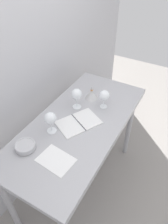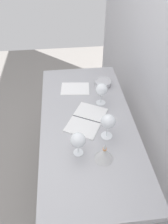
{
  "view_description": "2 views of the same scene",
  "coord_description": "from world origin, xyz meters",
  "views": [
    {
      "loc": [
        -1.05,
        -0.65,
        2.06
      ],
      "look_at": [
        0.08,
        -0.01,
        0.95
      ],
      "focal_mm": 34.36,
      "sensor_mm": 36.0,
      "label": 1
    },
    {
      "loc": [
        1.08,
        -0.15,
        1.98
      ],
      "look_at": [
        -0.06,
        -0.02,
        0.94
      ],
      "focal_mm": 34.93,
      "sensor_mm": 36.0,
      "label": 2
    }
  ],
  "objects": [
    {
      "name": "open_notebook",
      "position": [
        -0.01,
        -0.01,
        0.9
      ],
      "size": [
        0.39,
        0.34,
        0.01
      ],
      "rotation": [
        0.0,
        0.0,
        -0.49
      ],
      "color": "white",
      "rests_on": "steel_counter"
    },
    {
      "name": "decanter_funnel",
      "position": [
        0.33,
        0.05,
        0.94
      ],
      "size": [
        0.11,
        0.11,
        0.13
      ],
      "color": "silver",
      "rests_on": "steel_counter"
    },
    {
      "name": "steel_counter",
      "position": [
        0.0,
        -0.01,
        0.79
      ],
      "size": [
        1.4,
        0.65,
        0.9
      ],
      "color": "#A4A4A9",
      "rests_on": "ground_plane"
    },
    {
      "name": "back_wall",
      "position": [
        0.0,
        0.49,
        1.3
      ],
      "size": [
        3.8,
        0.04,
        2.6
      ],
      "primitive_type": "cube",
      "color": "#B8B8BE",
      "rests_on": "ground_plane"
    },
    {
      "name": "ground_plane",
      "position": [
        0.0,
        0.0,
        0.0
      ],
      "size": [
        6.0,
        6.0,
        0.0
      ],
      "primitive_type": "plane",
      "color": "gray"
    },
    {
      "name": "wine_glass_near_right",
      "position": [
        0.27,
        -0.09,
        1.01
      ],
      "size": [
        0.09,
        0.09,
        0.16
      ],
      "color": "white",
      "rests_on": "steel_counter"
    },
    {
      "name": "tasting_bowl",
      "position": [
        -0.41,
        0.18,
        0.93
      ],
      "size": [
        0.14,
        0.14,
        0.05
      ],
      "color": "beige",
      "rests_on": "steel_counter"
    },
    {
      "name": "wine_glass_far_right",
      "position": [
        0.15,
        0.1,
        1.03
      ],
      "size": [
        0.09,
        0.09,
        0.18
      ],
      "color": "white",
      "rests_on": "steel_counter"
    },
    {
      "name": "tasting_sheet_upper",
      "position": [
        -0.39,
        -0.06,
        0.9
      ],
      "size": [
        0.19,
        0.25,
        0.0
      ],
      "primitive_type": "cube",
      "rotation": [
        0.0,
        0.0,
        -0.1
      ],
      "color": "white",
      "rests_on": "steel_counter"
    },
    {
      "name": "wine_glass_far_left",
      "position": [
        -0.18,
        0.12,
        1.02
      ],
      "size": [
        0.09,
        0.09,
        0.17
      ],
      "color": "white",
      "rests_on": "steel_counter"
    }
  ]
}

